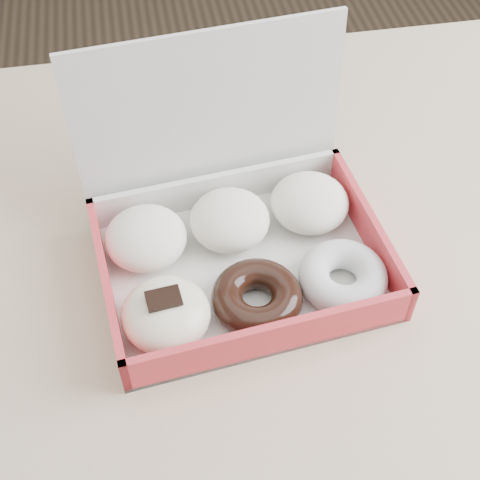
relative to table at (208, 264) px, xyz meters
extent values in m
plane|color=black|center=(0.00, 0.00, -0.67)|extent=(4.00, 4.00, 0.00)
cube|color=tan|center=(0.00, 0.00, 0.06)|extent=(1.20, 0.80, 0.04)
cylinder|color=tan|center=(0.55, 0.35, -0.32)|extent=(0.05, 0.05, 0.71)
cube|color=silver|center=(0.03, -0.08, 0.08)|extent=(0.36, 0.28, 0.01)
cube|color=red|center=(0.05, -0.20, 0.11)|extent=(0.33, 0.04, 0.06)
cube|color=silver|center=(0.02, 0.03, 0.11)|extent=(0.33, 0.04, 0.06)
cube|color=red|center=(-0.13, -0.10, 0.11)|extent=(0.04, 0.24, 0.06)
cube|color=red|center=(0.20, -0.07, 0.11)|extent=(0.04, 0.24, 0.06)
cube|color=silver|center=(0.02, 0.06, 0.20)|extent=(0.33, 0.06, 0.24)
ellipsoid|color=white|center=(-0.08, -0.04, 0.11)|extent=(0.11, 0.11, 0.06)
ellipsoid|color=white|center=(0.03, -0.03, 0.11)|extent=(0.11, 0.11, 0.06)
ellipsoid|color=white|center=(0.13, -0.01, 0.11)|extent=(0.11, 0.11, 0.06)
ellipsoid|color=#F5EAC4|center=(-0.06, -0.15, 0.11)|extent=(0.11, 0.11, 0.06)
cube|color=black|center=(-0.06, -0.15, 0.14)|extent=(0.04, 0.03, 0.00)
torus|color=black|center=(0.04, -0.14, 0.10)|extent=(0.12, 0.12, 0.04)
torus|color=white|center=(0.15, -0.13, 0.10)|extent=(0.12, 0.12, 0.04)
camera|label=1|loc=(-0.06, -0.57, 0.73)|focal=50.00mm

